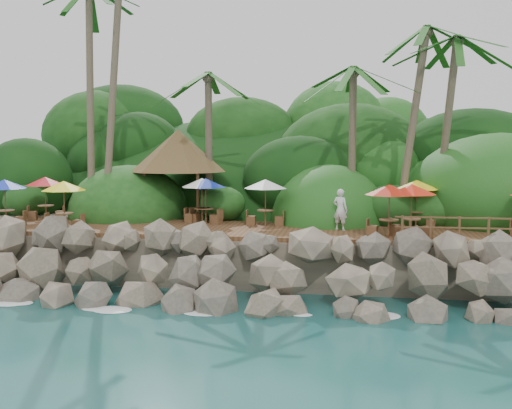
# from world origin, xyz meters

# --- Properties ---
(ground) EXTENTS (140.00, 140.00, 0.00)m
(ground) POSITION_xyz_m (0.00, 0.00, 0.00)
(ground) COLOR #19514F
(ground) RESTS_ON ground
(land_base) EXTENTS (32.00, 25.20, 2.10)m
(land_base) POSITION_xyz_m (0.00, 16.00, 1.05)
(land_base) COLOR gray
(land_base) RESTS_ON ground
(jungle_hill) EXTENTS (44.80, 28.00, 15.40)m
(jungle_hill) POSITION_xyz_m (0.00, 23.50, 0.00)
(jungle_hill) COLOR #143811
(jungle_hill) RESTS_ON ground
(seawall) EXTENTS (29.00, 4.00, 2.30)m
(seawall) POSITION_xyz_m (0.00, 2.00, 1.15)
(seawall) COLOR gray
(seawall) RESTS_ON ground
(terrace) EXTENTS (26.00, 5.00, 0.20)m
(terrace) POSITION_xyz_m (0.00, 6.00, 2.20)
(terrace) COLOR brown
(terrace) RESTS_ON land_base
(jungle_foliage) EXTENTS (44.00, 16.00, 12.00)m
(jungle_foliage) POSITION_xyz_m (0.00, 15.00, 0.00)
(jungle_foliage) COLOR #143811
(jungle_foliage) RESTS_ON ground
(foam_line) EXTENTS (25.20, 0.80, 0.06)m
(foam_line) POSITION_xyz_m (0.00, 0.30, 0.03)
(foam_line) COLOR white
(foam_line) RESTS_ON ground
(palms) EXTENTS (23.86, 6.78, 14.91)m
(palms) POSITION_xyz_m (0.01, 8.94, 12.05)
(palms) COLOR brown
(palms) RESTS_ON ground
(palapa) EXTENTS (5.07, 5.07, 4.60)m
(palapa) POSITION_xyz_m (-4.71, 9.64, 5.79)
(palapa) COLOR brown
(palapa) RESTS_ON ground
(dining_clusters) EXTENTS (25.50, 5.22, 2.19)m
(dining_clusters) POSITION_xyz_m (-0.51, 6.04, 4.12)
(dining_clusters) COLOR brown
(dining_clusters) RESTS_ON terrace
(railing) EXTENTS (7.20, 0.10, 1.00)m
(railing) POSITION_xyz_m (9.61, 3.65, 2.91)
(railing) COLOR brown
(railing) RESTS_ON terrace
(waiter) EXTENTS (0.80, 0.69, 1.86)m
(waiter) POSITION_xyz_m (3.81, 6.02, 3.23)
(waiter) COLOR white
(waiter) RESTS_ON terrace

